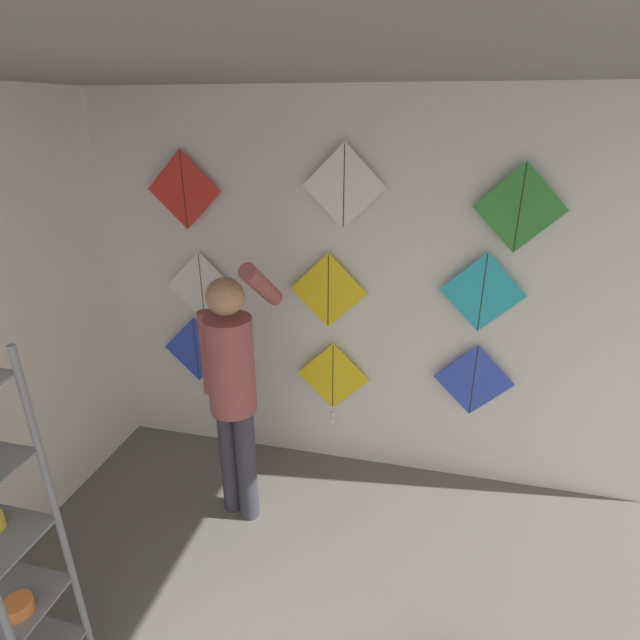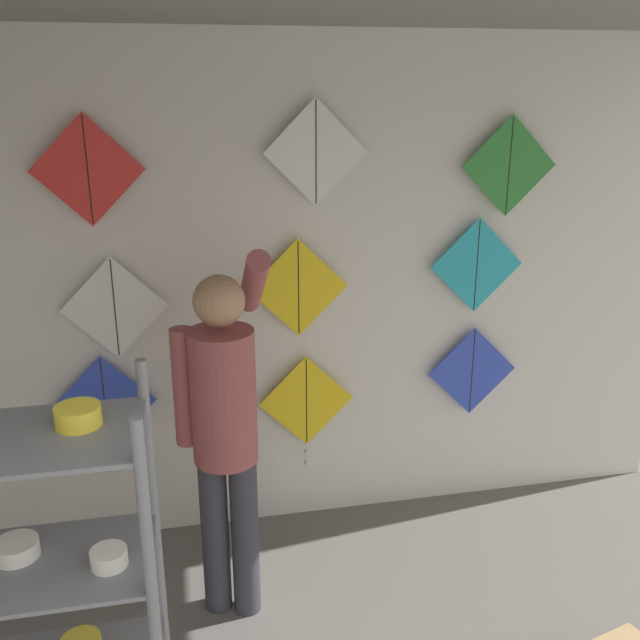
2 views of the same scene
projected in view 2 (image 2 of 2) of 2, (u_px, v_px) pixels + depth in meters
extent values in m
cube|color=silver|center=(313.00, 294.00, 4.01)|extent=(4.52, 0.06, 2.80)
cylinder|color=white|center=(16.00, 549.00, 1.79)|extent=(0.11, 0.11, 0.04)
cylinder|color=white|center=(109.00, 558.00, 1.76)|extent=(0.09, 0.09, 0.04)
cylinder|color=yellow|center=(78.00, 416.00, 1.71)|extent=(0.11, 0.11, 0.05)
cylinder|color=#383842|center=(215.00, 534.00, 3.51)|extent=(0.14, 0.14, 0.85)
cylinder|color=#383842|center=(245.00, 536.00, 3.49)|extent=(0.14, 0.14, 0.85)
cylinder|color=#9E4C4C|center=(223.00, 397.00, 3.26)|extent=(0.30, 0.30, 0.64)
sphere|color=tan|center=(219.00, 301.00, 3.11)|extent=(0.23, 0.23, 0.23)
cylinder|color=#9E4C4C|center=(184.00, 387.00, 3.27)|extent=(0.11, 0.11, 0.57)
cylinder|color=#9E4C4C|center=(253.00, 283.00, 3.29)|extent=(0.11, 0.53, 0.41)
cube|color=blue|center=(105.00, 403.00, 3.87)|extent=(0.55, 0.01, 0.55)
cylinder|color=black|center=(105.00, 404.00, 3.87)|extent=(0.01, 0.01, 0.53)
sphere|color=white|center=(110.00, 458.00, 3.97)|extent=(0.04, 0.04, 0.04)
sphere|color=white|center=(112.00, 469.00, 3.99)|extent=(0.04, 0.04, 0.04)
cube|color=yellow|center=(306.00, 401.00, 4.12)|extent=(0.55, 0.01, 0.55)
cylinder|color=black|center=(306.00, 401.00, 4.11)|extent=(0.01, 0.01, 0.53)
sphere|color=white|center=(307.00, 452.00, 4.21)|extent=(0.04, 0.04, 0.04)
sphere|color=white|center=(307.00, 463.00, 4.23)|extent=(0.04, 0.04, 0.04)
cube|color=blue|center=(472.00, 371.00, 4.28)|extent=(0.55, 0.01, 0.55)
cylinder|color=black|center=(472.00, 371.00, 4.28)|extent=(0.01, 0.01, 0.53)
cube|color=white|center=(115.00, 308.00, 3.72)|extent=(0.55, 0.01, 0.55)
cylinder|color=black|center=(115.00, 308.00, 3.71)|extent=(0.01, 0.01, 0.53)
cube|color=yellow|center=(298.00, 288.00, 3.89)|extent=(0.55, 0.01, 0.55)
cylinder|color=black|center=(298.00, 288.00, 3.89)|extent=(0.01, 0.01, 0.53)
cube|color=#28B2C6|center=(477.00, 265.00, 4.07)|extent=(0.55, 0.01, 0.55)
cylinder|color=black|center=(477.00, 265.00, 4.06)|extent=(0.01, 0.01, 0.53)
cube|color=red|center=(88.00, 170.00, 3.47)|extent=(0.55, 0.01, 0.55)
cylinder|color=black|center=(88.00, 170.00, 3.47)|extent=(0.01, 0.01, 0.53)
cube|color=white|center=(315.00, 153.00, 3.67)|extent=(0.55, 0.01, 0.55)
cylinder|color=black|center=(315.00, 153.00, 3.67)|extent=(0.01, 0.01, 0.53)
cube|color=#338C38|center=(509.00, 166.00, 3.92)|extent=(0.55, 0.01, 0.55)
cylinder|color=black|center=(509.00, 166.00, 3.91)|extent=(0.01, 0.01, 0.53)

